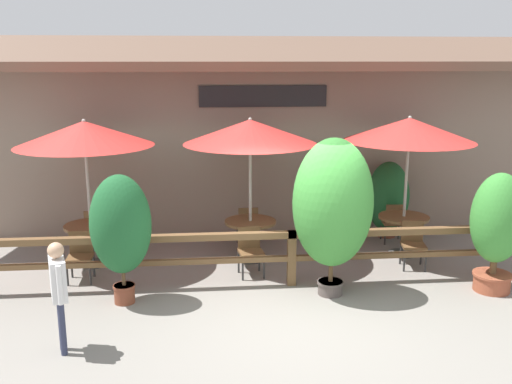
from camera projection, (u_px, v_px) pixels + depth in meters
name	position (u px, v px, depth m)	size (l,w,h in m)	color
ground_plane	(302.00, 311.00, 8.72)	(60.00, 60.00, 0.00)	gray
building_facade	(271.00, 135.00, 12.21)	(14.28, 1.49, 4.23)	gray
patio_railing	(292.00, 246.00, 9.58)	(10.40, 0.14, 0.95)	brown
patio_umbrella_near	(84.00, 134.00, 10.14)	(2.46, 2.46, 2.72)	#B7B2A8
dining_table_near	(91.00, 233.00, 10.56)	(0.98, 0.98, 0.78)	brown
chair_near_streetside	(80.00, 254.00, 9.85)	(0.43, 0.43, 0.85)	brown
chair_near_wallside	(97.00, 228.00, 11.33)	(0.48, 0.48, 0.85)	brown
patio_umbrella_middle	(250.00, 132.00, 10.39)	(2.46, 2.46, 2.72)	#B7B2A8
dining_table_middle	(250.00, 228.00, 10.82)	(0.98, 0.98, 0.78)	brown
chair_middle_streetside	(250.00, 249.00, 10.10)	(0.47, 0.47, 0.85)	brown
chair_middle_wallside	(248.00, 224.00, 11.59)	(0.43, 0.43, 0.85)	brown
patio_umbrella_far	(409.00, 130.00, 10.70)	(2.46, 2.46, 2.72)	#B7B2A8
dining_table_far	(403.00, 224.00, 11.12)	(0.98, 0.98, 0.78)	brown
chair_far_streetside	(413.00, 242.00, 10.47)	(0.48, 0.48, 0.85)	brown
chair_far_wallside	(394.00, 221.00, 11.84)	(0.45, 0.45, 0.85)	brown
potted_plant_broad_leaf	(497.00, 225.00, 9.24)	(0.88, 0.79, 2.00)	#9E4C33
potted_plant_entrance_palm	(333.00, 204.00, 9.00)	(1.28, 1.16, 2.58)	#564C47
potted_plant_tall_tropical	(121.00, 226.00, 8.74)	(0.94, 0.85, 2.07)	brown
potted_plant_corner_fern	(388.00, 198.00, 12.19)	(0.90, 0.81, 1.65)	brown
pedestrian	(58.00, 283.00, 7.28)	(0.30, 0.52, 1.51)	#2D334C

